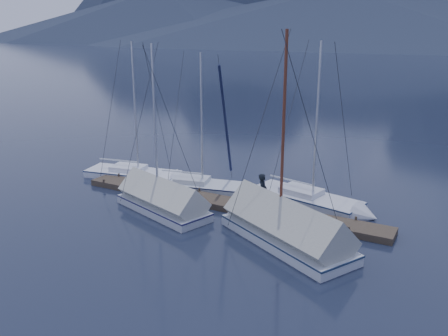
{
  "coord_description": "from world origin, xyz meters",
  "views": [
    {
      "loc": [
        11.61,
        -19.36,
        9.4
      ],
      "look_at": [
        0.0,
        2.0,
        2.2
      ],
      "focal_mm": 38.0,
      "sensor_mm": 36.0,
      "label": 1
    }
  ],
  "objects": [
    {
      "name": "ground",
      "position": [
        0.0,
        0.0,
        0.0
      ],
      "size": [
        1000.0,
        1000.0,
        0.0
      ],
      "primitive_type": "plane",
      "color": "black",
      "rests_on": "ground"
    },
    {
      "name": "sailboat_open_right",
      "position": [
        4.65,
        4.55,
        0.17
      ],
      "size": [
        7.59,
        3.64,
        9.68
      ],
      "color": "silver",
      "rests_on": "ground"
    },
    {
      "name": "sailboat_open_left",
      "position": [
        -6.86,
        3.96,
        0.17
      ],
      "size": [
        7.43,
        3.47,
        9.5
      ],
      "color": "white",
      "rests_on": "ground"
    },
    {
      "name": "sailboat_covered_near",
      "position": [
        4.14,
        -0.45,
        0.52
      ],
      "size": [
        8.21,
        5.87,
        10.41
      ],
      "color": "silver",
      "rests_on": "ground"
    },
    {
      "name": "dock",
      "position": [
        0.0,
        2.0,
        0.11
      ],
      "size": [
        18.0,
        1.5,
        0.54
      ],
      "color": "#382D23",
      "rests_on": "ground"
    },
    {
      "name": "mooring_posts",
      "position": [
        -0.5,
        2.0,
        0.35
      ],
      "size": [
        15.12,
        1.52,
        0.35
      ],
      "color": "#382D23",
      "rests_on": "ground"
    },
    {
      "name": "sailboat_covered_far",
      "position": [
        -3.0,
        -0.07,
        0.47
      ],
      "size": [
        7.11,
        4.04,
        9.56
      ],
      "color": "silver",
      "rests_on": "ground"
    },
    {
      "name": "sailboat_open_mid",
      "position": [
        -2.03,
        3.96,
        0.16
      ],
      "size": [
        6.98,
        3.36,
        8.9
      ],
      "color": "silver",
      "rests_on": "ground"
    },
    {
      "name": "person",
      "position": [
        2.35,
        1.86,
        1.3
      ],
      "size": [
        0.63,
        0.79,
        1.91
      ],
      "primitive_type": "imported",
      "rotation": [
        0.0,
        0.0,
        1.84
      ],
      "color": "black",
      "rests_on": "dock"
    }
  ]
}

